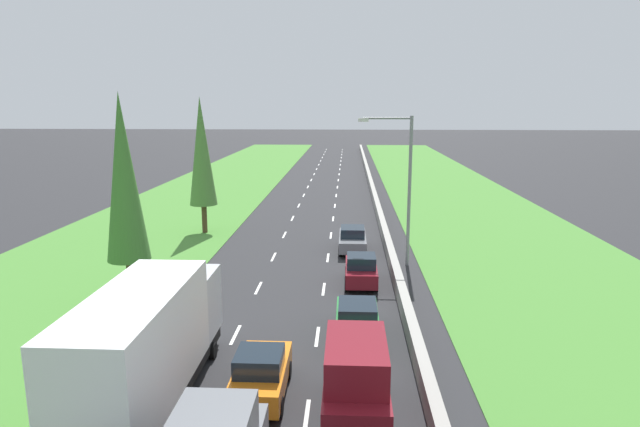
# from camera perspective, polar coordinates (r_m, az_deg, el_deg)

# --- Properties ---
(ground_plane) EXTENTS (300.00, 300.00, 0.00)m
(ground_plane) POSITION_cam_1_polar(r_m,az_deg,el_deg) (61.23, 0.14, 2.37)
(ground_plane) COLOR #28282B
(ground_plane) RESTS_ON ground
(grass_verge_left) EXTENTS (14.00, 140.00, 0.04)m
(grass_verge_left) POSITION_cam_1_polar(r_m,az_deg,el_deg) (63.12, -11.41, 2.44)
(grass_verge_left) COLOR #478433
(grass_verge_left) RESTS_ON ground
(grass_verge_right) EXTENTS (14.00, 140.00, 0.04)m
(grass_verge_right) POSITION_cam_1_polar(r_m,az_deg,el_deg) (62.21, 13.47, 2.22)
(grass_verge_right) COLOR #478433
(grass_verge_right) RESTS_ON ground
(median_barrier) EXTENTS (0.44, 120.00, 0.85)m
(median_barrier) POSITION_cam_1_polar(r_m,az_deg,el_deg) (61.16, 5.49, 2.71)
(median_barrier) COLOR #9E9B93
(median_barrier) RESTS_ON ground
(lane_markings) EXTENTS (3.64, 116.00, 0.01)m
(lane_markings) POSITION_cam_1_polar(r_m,az_deg,el_deg) (61.23, 0.14, 2.38)
(lane_markings) COLOR white
(lane_markings) RESTS_ON ground
(maroon_van_right_lane) EXTENTS (1.96, 4.90, 2.82)m
(maroon_van_right_lane) POSITION_cam_1_polar(r_m,az_deg,el_deg) (17.24, 3.77, -17.24)
(maroon_van_right_lane) COLOR maroon
(maroon_van_right_lane) RESTS_ON ground
(green_sedan_right_lane) EXTENTS (1.82, 4.50, 1.64)m
(green_sedan_right_lane) POSITION_cam_1_polar(r_m,az_deg,el_deg) (22.99, 3.94, -11.22)
(green_sedan_right_lane) COLOR #237A33
(green_sedan_right_lane) RESTS_ON ground
(white_box_truck_left_lane) EXTENTS (2.46, 9.40, 4.18)m
(white_box_truck_left_lane) POSITION_cam_1_polar(r_m,az_deg,el_deg) (18.49, -17.58, -12.98)
(white_box_truck_left_lane) COLOR black
(white_box_truck_left_lane) RESTS_ON ground
(maroon_hatchback_right_lane) EXTENTS (1.74, 3.90, 1.72)m
(maroon_hatchback_right_lane) POSITION_cam_1_polar(r_m,az_deg,el_deg) (29.62, 4.34, -5.92)
(maroon_hatchback_right_lane) COLOR maroon
(maroon_hatchback_right_lane) RESTS_ON ground
(grey_sedan_right_lane) EXTENTS (1.82, 4.50, 1.64)m
(grey_sedan_right_lane) POSITION_cam_1_polar(r_m,az_deg,el_deg) (36.32, 3.43, -2.67)
(grey_sedan_right_lane) COLOR slate
(grey_sedan_right_lane) RESTS_ON ground
(orange_hatchback_centre_lane) EXTENTS (1.74, 3.90, 1.72)m
(orange_hatchback_centre_lane) POSITION_cam_1_polar(r_m,az_deg,el_deg) (18.95, -6.25, -16.39)
(orange_hatchback_centre_lane) COLOR orange
(orange_hatchback_centre_lane) RESTS_ON ground
(poplar_tree_second) EXTENTS (2.06, 2.06, 10.26)m
(poplar_tree_second) POSITION_cam_1_polar(r_m,az_deg,el_deg) (27.39, -19.93, 3.46)
(poplar_tree_second) COLOR #4C3823
(poplar_tree_second) RESTS_ON ground
(poplar_tree_third) EXTENTS (2.06, 2.06, 10.24)m
(poplar_tree_third) POSITION_cam_1_polar(r_m,az_deg,el_deg) (41.39, -12.35, 6.34)
(poplar_tree_third) COLOR #4C3823
(poplar_tree_third) RESTS_ON ground
(street_light_mast) EXTENTS (3.20, 0.28, 9.00)m
(street_light_mast) POSITION_cam_1_polar(r_m,az_deg,el_deg) (32.55, 8.81, 3.49)
(street_light_mast) COLOR gray
(street_light_mast) RESTS_ON ground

